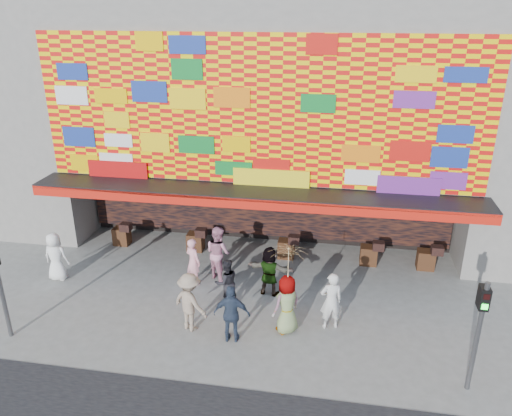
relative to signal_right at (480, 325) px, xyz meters
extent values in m
plane|color=slate|center=(-6.20, 1.50, -1.86)|extent=(90.00, 90.00, 0.00)
cube|color=gray|center=(-6.20, 9.50, 4.64)|extent=(15.00, 8.00, 7.00)
cube|color=black|center=(-6.20, 10.50, -0.36)|extent=(15.00, 6.00, 3.00)
cube|color=gray|center=(-13.50, 6.50, -0.36)|extent=(0.40, 2.00, 3.00)
cube|color=gray|center=(1.10, 6.50, -0.36)|extent=(0.40, 2.00, 3.00)
cube|color=black|center=(-6.20, 4.90, 1.14)|extent=(15.20, 1.60, 0.12)
cube|color=red|center=(-6.20, 4.12, 0.99)|extent=(15.20, 0.04, 0.35)
cube|color=#FFD500|center=(-6.20, 5.46, 3.69)|extent=(14.80, 0.08, 4.90)
cube|color=black|center=(-6.20, 7.35, -0.31)|extent=(14.00, 0.25, 2.50)
cylinder|color=#59595B|center=(-12.40, 0.00, -0.36)|extent=(0.12, 0.12, 3.00)
cylinder|color=#59595B|center=(0.00, 0.00, -0.36)|extent=(0.12, 0.12, 3.00)
cube|color=black|center=(0.00, 0.00, 0.69)|extent=(0.22, 0.18, 0.55)
cube|color=black|center=(0.00, -0.09, 0.82)|extent=(0.14, 0.02, 0.14)
cube|color=#19E533|center=(0.00, -0.09, 0.56)|extent=(0.14, 0.02, 0.14)
imported|color=white|center=(-12.73, 3.18, -1.00)|extent=(0.84, 0.55, 1.71)
imported|color=pink|center=(-8.06, 3.69, -1.03)|extent=(0.72, 0.66, 1.66)
imported|color=black|center=(-6.67, 2.65, -1.08)|extent=(0.95, 0.88, 1.55)
imported|color=gray|center=(-7.41, 1.20, -0.96)|extent=(1.34, 1.13, 1.80)
imported|color=#2D3A50|center=(-6.11, 0.87, -0.99)|extent=(1.04, 0.48, 1.74)
imported|color=gray|center=(-5.45, 3.48, -1.02)|extent=(1.61, 0.73, 1.67)
imported|color=gray|center=(-4.67, 1.57, -0.97)|extent=(1.02, 1.01, 1.78)
imported|color=silver|center=(-3.44, 1.98, -0.97)|extent=(0.74, 0.60, 1.78)
imported|color=pink|center=(-7.32, 4.23, -0.90)|extent=(1.18, 1.14, 1.91)
imported|color=beige|center=(-4.67, 1.57, 0.35)|extent=(1.32, 1.34, 1.01)
cylinder|color=#4C3326|center=(-4.67, 1.57, -0.61)|extent=(0.02, 0.02, 1.00)
camera|label=1|loc=(-3.48, -10.46, 6.91)|focal=35.00mm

